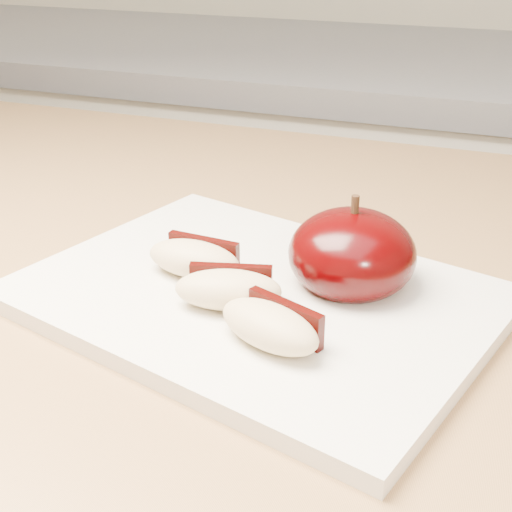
% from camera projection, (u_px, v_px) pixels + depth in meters
% --- Properties ---
extents(back_cabinet, '(2.40, 0.62, 0.94)m').
position_uv_depth(back_cabinet, '(406.00, 306.00, 1.35)').
color(back_cabinet, silver).
rests_on(back_cabinet, ground).
extents(cutting_board, '(0.36, 0.30, 0.01)m').
position_uv_depth(cutting_board, '(256.00, 297.00, 0.49)').
color(cutting_board, silver).
rests_on(cutting_board, island_counter).
extents(apple_half, '(0.10, 0.10, 0.07)m').
position_uv_depth(apple_half, '(352.00, 254.00, 0.49)').
color(apple_half, black).
rests_on(apple_half, cutting_board).
extents(apple_wedge_a, '(0.07, 0.04, 0.03)m').
position_uv_depth(apple_wedge_a, '(195.00, 258.00, 0.50)').
color(apple_wedge_a, tan).
rests_on(apple_wedge_a, cutting_board).
extents(apple_wedge_b, '(0.08, 0.05, 0.03)m').
position_uv_depth(apple_wedge_b, '(229.00, 289.00, 0.46)').
color(apple_wedge_b, tan).
rests_on(apple_wedge_b, cutting_board).
extents(apple_wedge_c, '(0.08, 0.06, 0.03)m').
position_uv_depth(apple_wedge_c, '(271.00, 325.00, 0.42)').
color(apple_wedge_c, tan).
rests_on(apple_wedge_c, cutting_board).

